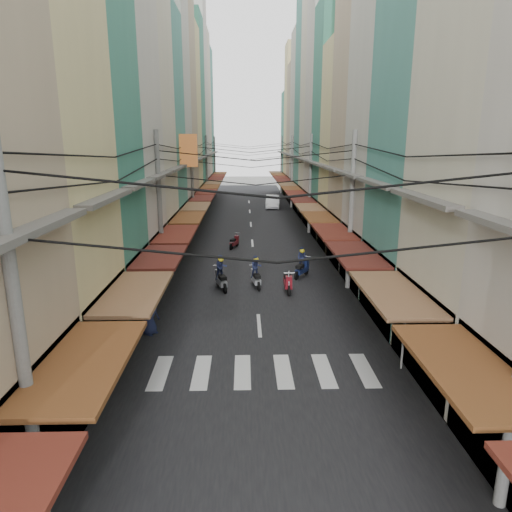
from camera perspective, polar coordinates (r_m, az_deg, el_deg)
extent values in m
plane|color=slate|center=(21.57, 0.22, -6.62)|extent=(160.00, 160.00, 0.00)
cube|color=black|center=(40.87, -0.61, 3.46)|extent=(10.00, 80.00, 0.02)
cube|color=gray|center=(41.29, -9.68, 3.39)|extent=(3.00, 80.00, 0.06)
cube|color=gray|center=(41.48, 8.42, 3.49)|extent=(3.00, 80.00, 0.06)
cube|color=silver|center=(16.35, -11.87, -14.05)|extent=(0.55, 2.40, 0.01)
cube|color=silver|center=(16.16, -6.82, -14.18)|extent=(0.55, 2.40, 0.01)
cube|color=silver|center=(16.09, -1.70, -14.21)|extent=(0.55, 2.40, 0.01)
cube|color=silver|center=(16.14, 3.43, -14.13)|extent=(0.55, 2.40, 0.01)
cube|color=silver|center=(16.31, 8.49, -13.95)|extent=(0.55, 2.40, 0.01)
cube|color=silver|center=(16.60, 13.39, -13.67)|extent=(0.55, 2.40, 0.01)
cube|color=black|center=(12.09, -27.03, -17.75)|extent=(1.20, 4.53, 3.20)
cube|color=brown|center=(10.88, -20.56, -12.32)|extent=(1.80, 4.34, 0.12)
cube|color=#595651|center=(10.20, -25.49, 3.28)|extent=(0.50, 4.24, 0.15)
cube|color=black|center=(15.96, -19.86, -9.09)|extent=(1.20, 4.52, 3.20)
cube|color=brown|center=(15.06, -14.87, -4.40)|extent=(1.80, 4.33, 0.12)
cube|color=#595651|center=(14.58, -18.13, 6.88)|extent=(0.50, 4.23, 0.15)
cube|color=#3B826D|center=(19.90, -24.67, 18.62)|extent=(6.00, 4.30, 19.25)
cube|color=black|center=(19.99, -15.92, -4.04)|extent=(1.20, 4.13, 3.20)
cube|color=#582019|center=(19.28, -11.88, -0.13)|extent=(1.80, 3.96, 0.12)
cube|color=#595651|center=(18.91, -14.31, 8.70)|extent=(0.50, 3.87, 0.15)
cube|color=beige|center=(24.40, -20.39, 19.97)|extent=(6.00, 5.14, 20.93)
cube|color=black|center=(24.40, -13.25, -0.57)|extent=(1.20, 4.94, 3.20)
cube|color=maroon|center=(23.82, -9.90, 2.70)|extent=(1.80, 4.73, 0.12)
cube|color=#595651|center=(23.52, -11.81, 9.86)|extent=(0.50, 4.63, 0.15)
cube|color=beige|center=(29.11, -16.85, 15.72)|extent=(6.00, 4.95, 17.43)
cube|color=black|center=(29.22, -11.30, 1.97)|extent=(1.20, 4.75, 3.20)
cube|color=brown|center=(28.74, -8.48, 4.73)|extent=(1.80, 4.56, 0.12)
cube|color=#595651|center=(28.49, -10.02, 10.67)|extent=(0.50, 4.46, 0.15)
cube|color=teal|center=(33.93, -14.55, 14.64)|extent=(6.00, 4.99, 16.32)
cube|color=black|center=(34.04, -9.92, 3.77)|extent=(1.20, 4.80, 3.20)
cube|color=brown|center=(33.63, -7.48, 6.15)|extent=(1.80, 4.60, 0.12)
cube|color=#595651|center=(33.41, -8.78, 11.22)|extent=(0.50, 4.50, 0.15)
cube|color=#B8B4A8|center=(38.83, -13.23, 19.47)|extent=(6.00, 4.65, 22.87)
cube|color=black|center=(38.74, -8.91, 5.07)|extent=(1.20, 4.46, 3.20)
cube|color=#582019|center=(38.38, -6.75, 7.17)|extent=(1.80, 4.27, 0.12)
cube|color=#595651|center=(38.20, -7.87, 11.62)|extent=(0.50, 4.18, 0.15)
cube|color=tan|center=(43.41, -11.84, 17.44)|extent=(6.00, 4.89, 20.58)
cube|color=black|center=(43.42, -8.12, 6.09)|extent=(1.20, 4.70, 3.20)
cube|color=maroon|center=(43.10, -6.19, 7.96)|extent=(1.80, 4.50, 0.12)
cube|color=#595651|center=(42.94, -7.18, 11.93)|extent=(0.50, 4.40, 0.15)
cube|color=#D5C485|center=(48.00, -10.76, 15.88)|extent=(6.00, 4.52, 18.44)
cube|color=black|center=(48.06, -7.49, 6.89)|extent=(1.20, 4.34, 3.20)
cube|color=brown|center=(47.77, -5.74, 8.59)|extent=(1.80, 4.16, 0.12)
cube|color=#595651|center=(47.62, -6.63, 12.17)|extent=(0.50, 4.07, 0.15)
cube|color=#3B826D|center=(52.85, -9.96, 16.94)|extent=(6.00, 5.20, 20.63)
cube|color=black|center=(52.86, -6.96, 7.58)|extent=(1.20, 4.99, 3.20)
cube|color=brown|center=(52.59, -5.35, 9.12)|extent=(1.80, 4.78, 0.12)
cube|color=#595651|center=(52.46, -6.16, 12.37)|extent=(0.50, 4.68, 0.15)
cube|color=beige|center=(57.96, -9.28, 18.24)|extent=(6.00, 4.94, 23.70)
cube|color=black|center=(57.87, -6.49, 8.17)|extent=(1.20, 4.74, 3.20)
cube|color=#582019|center=(57.63, -5.02, 9.58)|extent=(1.80, 4.55, 0.12)
cube|color=#595651|center=(57.51, -5.75, 12.55)|extent=(0.50, 4.45, 0.15)
cube|color=beige|center=(62.78, -8.61, 16.77)|extent=(6.00, 4.96, 21.12)
cube|color=black|center=(62.78, -6.11, 8.65)|extent=(1.20, 4.76, 3.20)
cube|color=maroon|center=(62.56, -4.75, 9.95)|extent=(1.80, 4.56, 0.12)
cube|color=#595651|center=(62.44, -5.42, 12.69)|extent=(0.50, 4.46, 0.15)
cube|color=teal|center=(67.72, -8.07, 16.08)|extent=(6.00, 5.04, 19.90)
cube|color=black|center=(67.74, -5.78, 9.07)|extent=(1.20, 4.84, 3.20)
cube|color=brown|center=(67.53, -4.52, 10.28)|extent=(1.80, 4.64, 0.12)
cube|color=#595651|center=(67.43, -5.13, 12.81)|extent=(0.50, 4.54, 0.15)
cube|color=brown|center=(32.37, -8.43, 12.91)|extent=(1.20, 0.40, 2.20)
cube|color=brown|center=(10.98, 24.68, -12.48)|extent=(1.80, 4.35, 0.12)
cube|color=black|center=(16.13, 21.54, -8.99)|extent=(1.20, 4.78, 3.20)
cube|color=brown|center=(15.13, 16.77, -4.45)|extent=(1.80, 4.58, 0.12)
cube|color=#595651|center=(14.70, 20.04, 6.79)|extent=(0.50, 4.48, 0.15)
cube|color=teal|center=(20.48, 23.97, 12.66)|extent=(6.00, 5.03, 15.08)
cube|color=black|center=(20.52, 16.22, -3.59)|extent=(1.20, 4.83, 3.20)
cube|color=#582019|center=(19.74, 12.35, 0.18)|extent=(1.80, 4.63, 0.12)
cube|color=#595651|center=(19.42, 14.71, 8.81)|extent=(0.50, 4.53, 0.15)
cube|color=#B8B4A8|center=(25.22, 19.80, 20.64)|extent=(6.00, 4.79, 21.66)
cube|color=black|center=(25.06, 12.90, -0.16)|extent=(1.20, 4.60, 3.20)
cube|color=maroon|center=(24.42, 9.66, 3.00)|extent=(1.80, 4.41, 0.12)
cube|color=#595651|center=(24.16, 11.50, 9.98)|extent=(0.50, 4.31, 0.15)
cube|color=tan|center=(29.56, 16.35, 18.94)|extent=(6.00, 4.52, 20.74)
cube|color=black|center=(29.47, 10.71, 2.10)|extent=(1.20, 4.34, 3.20)
cube|color=brown|center=(28.93, 7.92, 4.82)|extent=(1.80, 4.16, 0.12)
cube|color=#595651|center=(28.71, 9.43, 10.72)|extent=(0.50, 4.07, 0.15)
cube|color=#D5C485|center=(33.61, 13.70, 12.83)|extent=(6.00, 4.12, 14.13)
cube|color=black|center=(33.63, 9.19, 3.67)|extent=(1.20, 3.96, 3.20)
cube|color=brown|center=(33.15, 6.73, 6.06)|extent=(1.80, 3.79, 0.12)
cube|color=#595651|center=(32.96, 8.02, 11.21)|extent=(0.50, 3.71, 0.15)
cube|color=#3B826D|center=(37.75, 12.15, 15.73)|extent=(6.00, 4.40, 17.68)
cube|color=black|center=(37.76, 8.02, 4.87)|extent=(1.20, 4.23, 3.20)
cube|color=#582019|center=(37.34, 5.81, 7.00)|extent=(1.80, 4.05, 0.12)
cube|color=#595651|center=(37.17, 6.94, 11.58)|extent=(0.50, 3.96, 0.15)
cube|color=beige|center=(42.30, 10.85, 18.94)|extent=(6.00, 4.64, 22.59)
cube|color=black|center=(42.17, 7.03, 5.88)|extent=(1.20, 4.45, 3.20)
cube|color=maroon|center=(41.80, 5.04, 7.79)|extent=(1.80, 4.26, 0.12)
cube|color=#595651|center=(41.64, 6.04, 11.89)|extent=(0.50, 4.17, 0.15)
cube|color=beige|center=(46.48, 9.65, 17.72)|extent=(6.00, 4.00, 21.25)
cube|color=black|center=(46.41, 6.26, 6.67)|extent=(1.20, 3.84, 3.20)
cube|color=brown|center=(46.07, 4.43, 8.41)|extent=(1.80, 3.68, 0.12)
cube|color=#595651|center=(45.93, 5.33, 12.13)|extent=(0.50, 3.60, 0.15)
cube|color=teal|center=(50.94, 8.68, 18.05)|extent=(6.00, 5.01, 22.33)
cube|color=black|center=(50.84, 5.58, 7.35)|extent=(1.20, 4.81, 3.20)
cube|color=brown|center=(50.53, 3.91, 8.94)|extent=(1.80, 4.61, 0.12)
cube|color=#595651|center=(50.40, 4.73, 12.33)|extent=(0.50, 4.51, 0.15)
cube|color=#B8B4A8|center=(55.80, 7.70, 16.40)|extent=(6.00, 5.00, 19.71)
cube|color=black|center=(55.77, 4.96, 7.98)|extent=(1.20, 4.80, 3.20)
cube|color=#582019|center=(55.49, 3.43, 9.42)|extent=(1.80, 4.60, 0.12)
cube|color=#595651|center=(55.38, 4.17, 12.51)|extent=(0.50, 4.50, 0.15)
cube|color=tan|center=(60.37, 6.95, 14.90)|extent=(6.00, 4.32, 16.86)
cube|color=black|center=(60.38, 4.47, 8.47)|extent=(1.20, 4.15, 3.20)
cube|color=maroon|center=(60.12, 3.06, 9.81)|extent=(1.80, 3.97, 0.12)
cube|color=#595651|center=(60.01, 3.73, 12.66)|extent=(0.50, 3.89, 0.15)
cube|color=#D5C485|center=(64.69, 6.42, 16.25)|extent=(6.00, 4.33, 19.96)
cube|color=black|center=(64.66, 4.08, 8.86)|extent=(1.20, 4.16, 3.20)
cube|color=brown|center=(64.42, 2.75, 10.11)|extent=(1.80, 3.99, 0.12)
cube|color=#595651|center=(64.32, 3.38, 12.77)|extent=(0.50, 3.90, 0.15)
cube|color=#3B826D|center=(69.22, 5.83, 13.80)|extent=(6.00, 4.88, 14.34)
cube|color=black|center=(69.23, 3.71, 9.23)|extent=(1.20, 4.68, 3.20)
cube|color=brown|center=(69.00, 2.47, 10.39)|extent=(1.80, 4.49, 0.12)
cube|color=#595651|center=(68.91, 3.05, 12.88)|extent=(0.50, 4.39, 0.15)
cylinder|color=slate|center=(9.88, -27.47, -8.80)|extent=(0.26, 0.26, 8.20)
cylinder|color=slate|center=(23.81, -11.91, 5.29)|extent=(0.26, 0.26, 8.20)
cylinder|color=slate|center=(24.05, 11.82, 5.39)|extent=(0.26, 0.26, 8.20)
cylinder|color=slate|center=(38.55, -7.97, 8.81)|extent=(0.26, 0.26, 8.20)
cylinder|color=slate|center=(38.70, 6.78, 8.87)|extent=(0.26, 0.26, 8.20)
cylinder|color=slate|center=(53.43, -6.19, 10.36)|extent=(0.26, 0.26, 8.20)
cylinder|color=slate|center=(53.54, 4.50, 10.41)|extent=(0.26, 0.26, 8.20)
cylinder|color=slate|center=(68.37, -5.18, 11.23)|extent=(0.26, 0.26, 8.20)
cylinder|color=slate|center=(68.45, 3.19, 11.27)|extent=(0.26, 0.26, 8.20)
imported|color=silver|center=(53.63, 2.08, 6.04)|extent=(5.28, 2.36, 1.82)
imported|color=black|center=(25.15, 14.68, -4.02)|extent=(1.77, 1.07, 1.14)
cylinder|color=black|center=(24.86, -4.28, -3.13)|extent=(0.10, 0.54, 0.54)
cylinder|color=black|center=(23.58, -4.43, -4.11)|extent=(0.10, 0.54, 0.54)
cube|color=#92939A|center=(24.17, -4.36, -3.24)|extent=(0.35, 1.19, 0.29)
cube|color=black|center=(23.83, -4.40, -2.71)|extent=(0.33, 0.57, 0.19)
cube|color=#92939A|center=(24.65, -4.31, -2.31)|extent=(0.31, 0.29, 0.57)
imported|color=#20264B|center=(24.13, -4.37, -2.93)|extent=(0.55, 0.39, 1.37)
sphere|color=yellow|center=(23.85, -4.41, -0.55)|extent=(0.29, 0.29, 0.29)
cylinder|color=black|center=(27.06, 5.56, -1.74)|extent=(0.10, 0.51, 0.51)
cylinder|color=black|center=(25.86, 5.89, -2.52)|extent=(0.10, 0.51, 0.51)
cube|color=#131D47|center=(26.42, 5.73, -1.79)|extent=(0.33, 1.12, 0.27)
cube|color=black|center=(26.11, 5.81, -1.33)|extent=(0.31, 0.54, 0.18)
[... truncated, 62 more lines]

